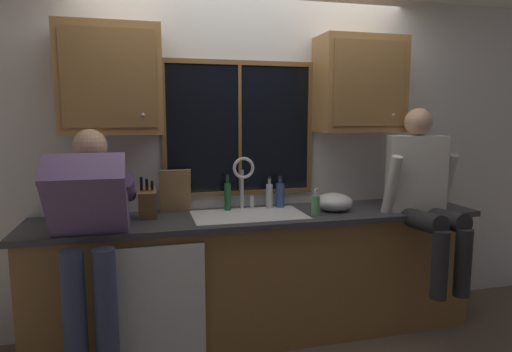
% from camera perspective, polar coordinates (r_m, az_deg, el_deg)
% --- Properties ---
extents(back_wall, '(5.56, 0.12, 2.55)m').
position_cam_1_polar(back_wall, '(3.46, -0.92, 2.05)').
color(back_wall, silver).
rests_on(back_wall, floor).
extents(window_glass, '(1.10, 0.02, 0.95)m').
position_cam_1_polar(window_glass, '(3.36, -2.16, 6.15)').
color(window_glass, black).
extents(window_frame_top, '(1.17, 0.02, 0.04)m').
position_cam_1_polar(window_frame_top, '(3.37, -2.16, 14.55)').
color(window_frame_top, brown).
extents(window_frame_bottom, '(1.17, 0.02, 0.04)m').
position_cam_1_polar(window_frame_bottom, '(3.40, -2.08, -2.19)').
color(window_frame_bottom, brown).
extents(window_frame_left, '(0.03, 0.02, 0.95)m').
position_cam_1_polar(window_frame_left, '(3.27, -11.92, 5.94)').
color(window_frame_left, brown).
extents(window_frame_right, '(0.04, 0.02, 0.95)m').
position_cam_1_polar(window_frame_right, '(3.51, 7.01, 6.17)').
color(window_frame_right, brown).
extents(window_mullion_center, '(0.02, 0.02, 0.95)m').
position_cam_1_polar(window_mullion_center, '(3.34, -2.11, 6.14)').
color(window_mullion_center, brown).
extents(lower_cabinet_run, '(3.16, 0.58, 0.88)m').
position_cam_1_polar(lower_cabinet_run, '(3.32, 0.57, -13.04)').
color(lower_cabinet_run, olive).
rests_on(lower_cabinet_run, floor).
extents(countertop, '(3.22, 0.62, 0.04)m').
position_cam_1_polar(countertop, '(3.17, 0.67, -5.37)').
color(countertop, '#38383D').
rests_on(countertop, lower_cabinet_run).
extents(dishwasher_front, '(0.60, 0.02, 0.74)m').
position_cam_1_polar(dishwasher_front, '(2.92, -12.71, -15.90)').
color(dishwasher_front, white).
extents(upper_cabinet_left, '(0.66, 0.36, 0.72)m').
position_cam_1_polar(upper_cabinet_left, '(3.13, -18.37, 11.77)').
color(upper_cabinet_left, '#9E703D').
extents(upper_cabinet_right, '(0.66, 0.36, 0.72)m').
position_cam_1_polar(upper_cabinet_right, '(3.52, 13.33, 11.48)').
color(upper_cabinet_right, '#9E703D').
extents(sink, '(0.80, 0.46, 0.21)m').
position_cam_1_polar(sink, '(3.17, -0.95, -6.79)').
color(sink, silver).
rests_on(sink, lower_cabinet_run).
extents(faucet, '(0.18, 0.09, 0.40)m').
position_cam_1_polar(faucet, '(3.28, -1.58, -0.06)').
color(faucet, silver).
rests_on(faucet, countertop).
extents(person_standing, '(0.53, 0.70, 1.54)m').
position_cam_1_polar(person_standing, '(2.78, -20.85, -6.61)').
color(person_standing, '#384260').
rests_on(person_standing, floor).
extents(person_sitting_on_counter, '(0.54, 0.65, 1.26)m').
position_cam_1_polar(person_sitting_on_counter, '(3.39, 20.98, -1.52)').
color(person_sitting_on_counter, '#262628').
rests_on(person_sitting_on_counter, countertop).
extents(knife_block, '(0.12, 0.18, 0.32)m').
position_cam_1_polar(knife_block, '(3.10, -13.97, -3.48)').
color(knife_block, brown).
rests_on(knife_block, countertop).
extents(cutting_board, '(0.22, 0.09, 0.32)m').
position_cam_1_polar(cutting_board, '(3.26, -10.48, -1.93)').
color(cutting_board, '#997047').
rests_on(cutting_board, countertop).
extents(mixing_bowl, '(0.27, 0.27, 0.14)m').
position_cam_1_polar(mixing_bowl, '(3.34, 10.17, -3.37)').
color(mixing_bowl, silver).
rests_on(mixing_bowl, countertop).
extents(soap_dispenser, '(0.06, 0.07, 0.20)m').
position_cam_1_polar(soap_dispenser, '(3.14, 7.77, -3.74)').
color(soap_dispenser, '#59A566').
rests_on(soap_dispenser, countertop).
extents(bottle_green_glass, '(0.07, 0.07, 0.24)m').
position_cam_1_polar(bottle_green_glass, '(3.40, 3.15, -2.41)').
color(bottle_green_glass, '#334C8C').
rests_on(bottle_green_glass, countertop).
extents(bottle_tall_clear, '(0.05, 0.05, 0.24)m').
position_cam_1_polar(bottle_tall_clear, '(3.36, 1.75, -2.53)').
color(bottle_tall_clear, '#B7B7BC').
rests_on(bottle_tall_clear, countertop).
extents(bottle_amber_small, '(0.05, 0.05, 0.27)m').
position_cam_1_polar(bottle_amber_small, '(3.28, -3.73, -2.58)').
color(bottle_amber_small, '#1E592D').
rests_on(bottle_amber_small, countertop).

